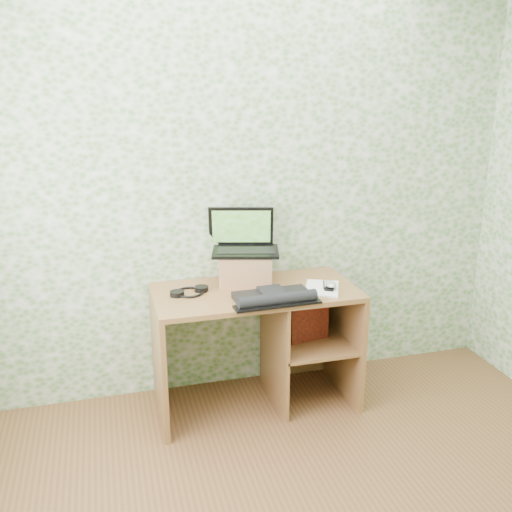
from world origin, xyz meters
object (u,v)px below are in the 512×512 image
object	(u,v)px
desk	(266,328)
keyboard	(274,297)
laptop	(244,241)
notepad	(322,289)
riser	(246,268)

from	to	relation	value
desk	keyboard	xyz separation A→B (m)	(-0.02, -0.23, 0.29)
laptop	notepad	distance (m)	0.55
laptop	desk	bearing A→B (deg)	-42.88
riser	laptop	bearing A→B (deg)	90.00
desk	notepad	size ratio (longest dim) A/B	4.41
riser	laptop	size ratio (longest dim) A/B	0.69
riser	notepad	bearing A→B (deg)	-31.09
keyboard	laptop	bearing A→B (deg)	98.78
riser	laptop	xyz separation A→B (m)	(0.00, 0.04, 0.16)
notepad	keyboard	bearing A→B (deg)	-139.14
laptop	keyboard	xyz separation A→B (m)	(0.08, -0.39, -0.23)
riser	notepad	distance (m)	0.48
laptop	keyboard	bearing A→B (deg)	-63.94
riser	notepad	xyz separation A→B (m)	(0.40, -0.24, -0.09)
riser	notepad	size ratio (longest dim) A/B	1.15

